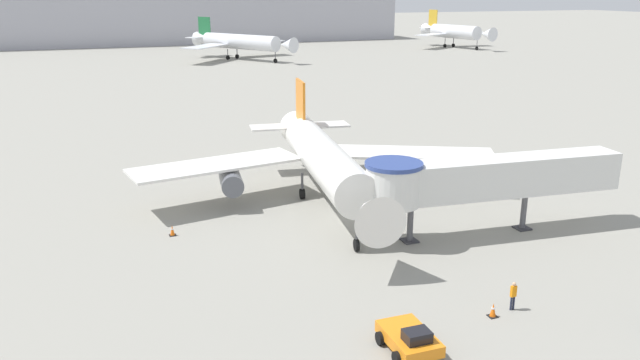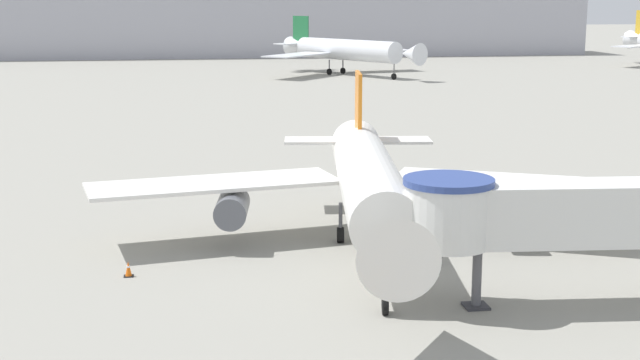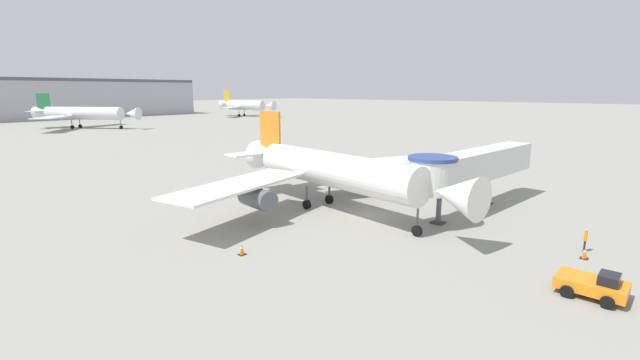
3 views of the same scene
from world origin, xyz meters
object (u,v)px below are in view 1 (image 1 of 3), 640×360
Objects in this scene: traffic_cone_port_wing at (172,231)px; background_jet_green_tail at (238,42)px; jet_bridge at (477,178)px; background_jet_gold_tail at (454,32)px; ground_crew_marshaller at (513,294)px; main_airplane at (323,160)px; traffic_cone_apron_front at (493,310)px; pushback_tug_orange at (410,339)px.

traffic_cone_port_wing is 121.19m from background_jet_green_tail.
background_jet_gold_tail reaches higher than jet_bridge.
background_jet_gold_tail reaches higher than ground_crew_marshaller.
main_airplane is 13.26m from jet_bridge.
traffic_cone_apron_front is 0.48× the size of ground_crew_marshaller.
background_jet_gold_tail is (103.69, 126.75, 4.54)m from traffic_cone_port_wing.
ground_crew_marshaller is at bearing -133.64° from background_jet_gold_tail.
jet_bridge reaches higher than pushback_tug_orange.
traffic_cone_apron_front reaches higher than traffic_cone_port_wing.
jet_bridge is 0.69× the size of background_jet_gold_tail.
main_airplane is 21.81m from traffic_cone_apron_front.
pushback_tug_orange is at bearing 9.91° from ground_crew_marshaller.
ground_crew_marshaller is 135.90m from background_jet_green_tail.
traffic_cone_apron_front is 1.65m from ground_crew_marshaller.
background_jet_gold_tail is at bearing 57.75° from pushback_tug_orange.
traffic_cone_apron_front is (2.09, -21.42, -3.51)m from main_airplane.
traffic_cone_port_wing is at bearing -141.98° from background_jet_gold_tail.
background_jet_green_tail reaches higher than jet_bridge.
pushback_tug_orange is 138.70m from background_jet_green_tail.
pushback_tug_orange is 22.03m from traffic_cone_port_wing.
background_jet_gold_tail is at bearing 58.68° from traffic_cone_apron_front.
background_jet_green_tail is (32.85, 116.58, 4.22)m from traffic_cone_port_wing.
ground_crew_marshaller is at bearing -129.12° from background_jet_green_tail.
jet_bridge is 124.80m from background_jet_green_tail.
jet_bridge is 24.20× the size of traffic_cone_apron_front.
jet_bridge reaches higher than ground_crew_marshaller.
pushback_tug_orange is 7.77m from ground_crew_marshaller.
main_airplane is 1.62× the size of jet_bridge.
pushback_tug_orange is at bearing -65.39° from traffic_cone_port_wing.
background_jet_gold_tail is (82.48, 134.43, 0.50)m from jet_bridge.
traffic_cone_port_wing is (-9.17, 20.03, -0.31)m from pushback_tug_orange.
traffic_cone_port_wing is at bearing 115.14° from pushback_tug_orange.
pushback_tug_orange is at bearing -132.14° from background_jet_green_tail.
jet_bridge is at bearing 46.25° from pushback_tug_orange.
pushback_tug_orange is 4.38× the size of traffic_cone_port_wing.
background_jet_gold_tail is at bearing -24.13° from background_jet_green_tail.
ground_crew_marshaller is (-4.47, -10.64, -3.42)m from jet_bridge.
background_jet_green_tail is at bearing -99.66° from ground_crew_marshaller.
ground_crew_marshaller reaches higher than traffic_cone_apron_front.
main_airplane reaches higher than pushback_tug_orange.
traffic_cone_apron_front is at bearing -134.02° from background_jet_gold_tail.
jet_bridge is at bearing -127.66° from background_jet_green_tail.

